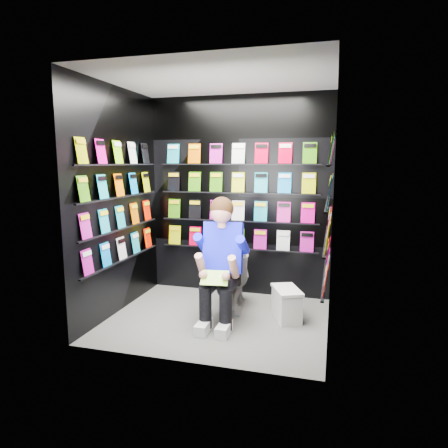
# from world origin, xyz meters

# --- Properties ---
(floor) EXTENTS (2.40, 2.40, 0.00)m
(floor) POSITION_xyz_m (0.00, 0.00, 0.00)
(floor) COLOR #5B5B59
(floor) RESTS_ON ground
(ceiling) EXTENTS (2.40, 2.40, 0.00)m
(ceiling) POSITION_xyz_m (0.00, 0.00, 2.60)
(ceiling) COLOR white
(ceiling) RESTS_ON floor
(wall_back) EXTENTS (2.40, 0.04, 2.60)m
(wall_back) POSITION_xyz_m (0.00, 1.00, 1.30)
(wall_back) COLOR black
(wall_back) RESTS_ON floor
(wall_front) EXTENTS (2.40, 0.04, 2.60)m
(wall_front) POSITION_xyz_m (0.00, -1.00, 1.30)
(wall_front) COLOR black
(wall_front) RESTS_ON floor
(wall_left) EXTENTS (0.04, 2.00, 2.60)m
(wall_left) POSITION_xyz_m (-1.20, 0.00, 1.30)
(wall_left) COLOR black
(wall_left) RESTS_ON floor
(wall_right) EXTENTS (0.04, 2.00, 2.60)m
(wall_right) POSITION_xyz_m (1.20, 0.00, 1.30)
(wall_right) COLOR black
(wall_right) RESTS_ON floor
(comics_back) EXTENTS (2.10, 0.06, 1.37)m
(comics_back) POSITION_xyz_m (0.00, 0.97, 1.31)
(comics_back) COLOR #DC6000
(comics_back) RESTS_ON wall_back
(comics_left) EXTENTS (0.06, 1.70, 1.37)m
(comics_left) POSITION_xyz_m (-1.17, 0.00, 1.31)
(comics_left) COLOR #DC6000
(comics_left) RESTS_ON wall_left
(comics_right) EXTENTS (0.06, 1.70, 1.37)m
(comics_right) POSITION_xyz_m (1.17, 0.00, 1.31)
(comics_right) COLOR #DC6000
(comics_right) RESTS_ON wall_right
(toilet) EXTENTS (0.52, 0.80, 0.73)m
(toilet) POSITION_xyz_m (0.07, 0.41, 0.37)
(toilet) COLOR white
(toilet) RESTS_ON floor
(longbox) EXTENTS (0.39, 0.49, 0.32)m
(longbox) POSITION_xyz_m (0.74, 0.22, 0.16)
(longbox) COLOR silver
(longbox) RESTS_ON floor
(longbox_lid) EXTENTS (0.41, 0.52, 0.03)m
(longbox_lid) POSITION_xyz_m (0.74, 0.22, 0.34)
(longbox_lid) COLOR silver
(longbox_lid) RESTS_ON longbox
(reader) EXTENTS (0.68, 0.90, 1.54)m
(reader) POSITION_xyz_m (0.07, 0.03, 0.80)
(reader) COLOR #0B0DE0
(reader) RESTS_ON toilet
(held_comic) EXTENTS (0.30, 0.20, 0.12)m
(held_comic) POSITION_xyz_m (0.07, -0.32, 0.58)
(held_comic) COLOR green
(held_comic) RESTS_ON reader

